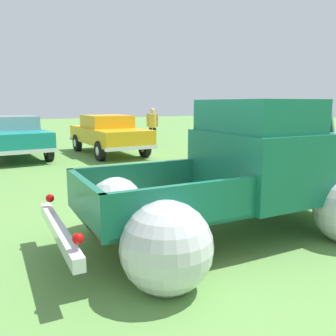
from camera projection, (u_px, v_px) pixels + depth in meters
name	position (u px, v px, depth m)	size (l,w,h in m)	color
ground_plane	(222.00, 236.00, 5.05)	(80.00, 80.00, 0.00)	#609347
vintage_pickup_truck	(245.00, 182.00, 5.09)	(4.75, 3.04, 1.96)	black
show_car_1	(14.00, 135.00, 12.15)	(1.86, 4.27, 1.43)	black
show_car_2	(108.00, 133.00, 13.08)	(1.94, 4.35, 1.43)	black
spectator_0	(231.00, 129.00, 12.78)	(0.54, 0.40, 1.67)	black
spectator_1	(153.00, 124.00, 15.61)	(0.51, 0.46, 1.65)	black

